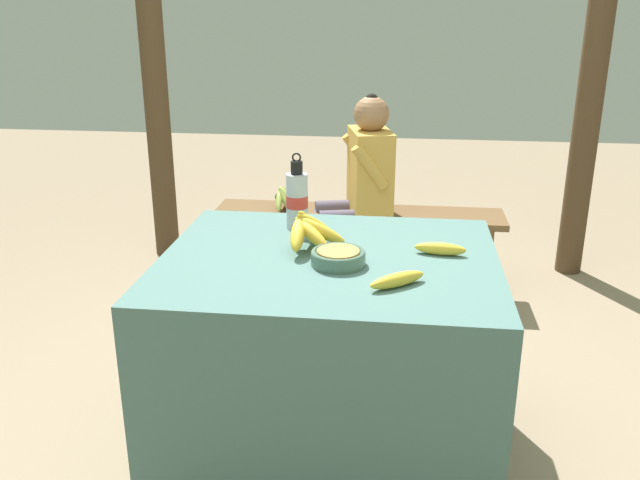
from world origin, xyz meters
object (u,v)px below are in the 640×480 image
at_px(loose_banana_side, 440,249).
at_px(banana_bunch_green, 286,197).
at_px(wooden_bench, 358,224).
at_px(banana_bunch_ripe, 310,230).
at_px(water_bottle, 297,199).
at_px(support_post_near, 154,74).
at_px(support_post_far, 592,79).
at_px(loose_banana_front, 397,280).
at_px(seated_vendor, 361,180).
at_px(serving_bowl, 338,257).

distance_m(loose_banana_side, banana_bunch_green, 1.64).
bearing_deg(wooden_bench, banana_bunch_ripe, -92.86).
bearing_deg(water_bottle, wooden_bench, 82.89).
relative_size(support_post_near, support_post_far, 1.00).
bearing_deg(banana_bunch_green, water_bottle, -78.04).
relative_size(water_bottle, support_post_near, 0.13).
height_order(banana_bunch_ripe, loose_banana_front, banana_bunch_ripe).
distance_m(seated_vendor, banana_bunch_green, 0.44).
distance_m(banana_bunch_ripe, support_post_near, 2.21).
height_order(serving_bowl, support_post_far, support_post_far).
distance_m(water_bottle, support_post_far, 2.16).
bearing_deg(banana_bunch_ripe, loose_banana_front, -43.78).
height_order(wooden_bench, banana_bunch_green, banana_bunch_green).
height_order(water_bottle, seated_vendor, seated_vendor).
relative_size(serving_bowl, wooden_bench, 0.11).
bearing_deg(seated_vendor, support_post_near, -33.08).
height_order(loose_banana_side, banana_bunch_green, loose_banana_side).
distance_m(banana_bunch_green, support_post_near, 1.14).
height_order(water_bottle, support_post_far, support_post_far).
bearing_deg(loose_banana_front, support_post_near, 125.22).
bearing_deg(serving_bowl, banana_bunch_ripe, 129.15).
distance_m(banana_bunch_ripe, serving_bowl, 0.18).
height_order(loose_banana_front, support_post_far, support_post_far).
distance_m(banana_bunch_ripe, loose_banana_front, 0.42).
distance_m(loose_banana_side, support_post_near, 2.49).
height_order(wooden_bench, seated_vendor, seated_vendor).
distance_m(banana_bunch_ripe, support_post_far, 2.29).
xyz_separation_m(support_post_near, support_post_far, (2.53, 0.00, 0.00)).
bearing_deg(water_bottle, support_post_near, 124.70).
bearing_deg(loose_banana_side, banana_bunch_green, 118.56).
bearing_deg(wooden_bench, water_bottle, -97.11).
height_order(serving_bowl, water_bottle, water_bottle).
xyz_separation_m(loose_banana_side, seated_vendor, (-0.36, 1.38, -0.13)).
relative_size(serving_bowl, banana_bunch_green, 0.62).
xyz_separation_m(loose_banana_side, support_post_far, (0.89, 1.84, 0.37)).
relative_size(banana_bunch_ripe, serving_bowl, 1.59).
distance_m(loose_banana_side, support_post_far, 2.08).
height_order(banana_bunch_green, support_post_far, support_post_far).
bearing_deg(support_post_far, banana_bunch_green, -166.25).
bearing_deg(seated_vendor, loose_banana_front, 83.89).
bearing_deg(loose_banana_front, seated_vendor, 97.42).
height_order(water_bottle, wooden_bench, water_bottle).
xyz_separation_m(water_bottle, wooden_bench, (0.15, 1.20, -0.48)).
xyz_separation_m(water_bottle, banana_bunch_green, (-0.26, 1.20, -0.34)).
height_order(banana_bunch_ripe, seated_vendor, seated_vendor).
height_order(loose_banana_front, banana_bunch_green, loose_banana_front).
bearing_deg(support_post_near, banana_bunch_ripe, -56.88).
relative_size(serving_bowl, loose_banana_side, 1.01).
bearing_deg(loose_banana_side, loose_banana_front, -115.86).
xyz_separation_m(serving_bowl, banana_bunch_green, (-0.44, 1.56, -0.26)).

